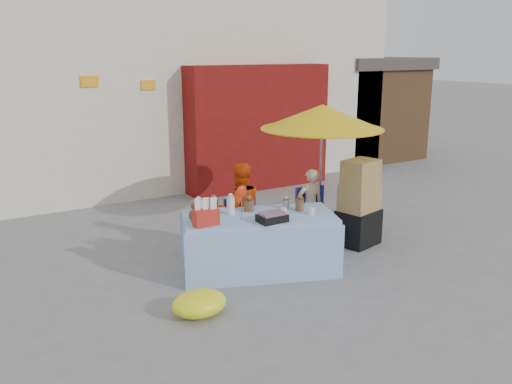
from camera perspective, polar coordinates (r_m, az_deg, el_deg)
ground at (r=7.33m, az=2.77°, el=-8.57°), size 80.00×80.00×0.00m
backdrop at (r=13.77m, az=-13.51°, el=15.20°), size 14.00×8.00×7.80m
market_table at (r=7.27m, az=0.29°, el=-5.32°), size 2.25×1.61×1.24m
chair_left at (r=7.75m, az=-1.17°, el=-5.20°), size 0.55×0.54×0.85m
chair_right at (r=8.41m, az=6.23°, el=-3.66°), size 0.55×0.54×0.85m
vendor_orange at (r=7.72m, az=-1.71°, el=-1.91°), size 0.74×0.62×1.37m
vendor_beige at (r=8.42m, az=5.72°, el=-1.37°), size 0.46×0.34×1.14m
umbrella at (r=8.45m, az=6.98°, el=7.80°), size 1.90×1.90×2.09m
box_stack at (r=8.34m, az=10.80°, el=-1.45°), size 0.70×0.62×1.32m
tarp_bundle at (r=6.23m, az=-5.99°, el=-11.58°), size 0.71×0.61×0.28m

